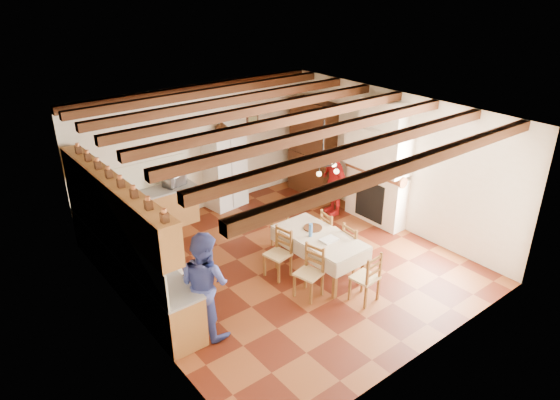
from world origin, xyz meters
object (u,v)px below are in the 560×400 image
object	(u,v)px
hutch	(313,148)
chair_right_far	(333,232)
chair_end_far	(284,227)
chair_left_far	(278,254)
refrigerator	(223,170)
person_man	(170,256)
person_woman_blue	(205,284)
chair_end_near	(365,277)
chair_left_near	(309,273)
dining_table	(320,240)
chair_right_near	(356,246)
person_woman_red	(334,182)
microwave	(174,180)

from	to	relation	value
hutch	chair_right_far	size ratio (longest dim) A/B	2.50
chair_end_far	chair_left_far	bearing A→B (deg)	-123.76
refrigerator	person_man	bearing A→B (deg)	-143.54
refrigerator	chair_left_far	xyz separation A→B (m)	(-0.93, -3.30, -0.42)
person_woman_blue	refrigerator	bearing A→B (deg)	-51.58
chair_end_near	person_woman_blue	xyz separation A→B (m)	(-2.56, 1.00, 0.41)
chair_left_near	chair_right_far	bearing A→B (deg)	107.81
dining_table	chair_left_far	world-z (taller)	chair_left_far
dining_table	chair_end_far	size ratio (longest dim) A/B	1.88
chair_left_near	person_woman_blue	world-z (taller)	person_woman_blue
refrigerator	hutch	bearing A→B (deg)	-26.05
refrigerator	chair_end_far	bearing A→B (deg)	-101.08
chair_left_near	chair_right_near	bearing A→B (deg)	82.80
hutch	person_man	size ratio (longest dim) A/B	1.52
chair_left_near	chair_right_far	xyz separation A→B (m)	(1.35, 0.81, 0.00)
person_woman_blue	person_man	bearing A→B (deg)	-17.08
chair_right_far	dining_table	bearing A→B (deg)	126.35
person_woman_blue	dining_table	bearing A→B (deg)	-101.99
chair_right_near	chair_end_far	size ratio (longest dim) A/B	1.00
refrigerator	chair_left_far	distance (m)	3.46
dining_table	person_woman_red	xyz separation A→B (m)	(1.98, 1.67, 0.09)
chair_right_far	chair_end_near	xyz separation A→B (m)	(-0.67, -1.50, 0.00)
chair_end_near	microwave	world-z (taller)	microwave
dining_table	microwave	bearing A→B (deg)	107.73
chair_end_near	chair_end_far	world-z (taller)	same
hutch	dining_table	world-z (taller)	hutch
dining_table	chair_left_near	size ratio (longest dim) A/B	1.88
chair_left_far	chair_end_far	bearing A→B (deg)	126.00
dining_table	chair_right_far	size ratio (longest dim) A/B	1.88
person_woman_blue	chair_left_far	bearing A→B (deg)	-89.60
refrigerator	person_man	size ratio (longest dim) A/B	1.15
refrigerator	hutch	size ratio (longest dim) A/B	0.75
chair_end_near	person_woman_blue	distance (m)	2.78
hutch	chair_left_far	bearing A→B (deg)	-144.57
person_woman_blue	hutch	bearing A→B (deg)	-73.93
chair_left_far	chair_end_far	size ratio (longest dim) A/B	1.00
person_man	chair_end_far	bearing A→B (deg)	-107.82
microwave	chair_end_far	bearing A→B (deg)	-81.83
person_woman_red	chair_left_near	bearing A→B (deg)	-38.52
chair_right_near	chair_end_far	world-z (taller)	same
person_woman_blue	microwave	size ratio (longest dim) A/B	3.70
chair_left_far	person_woman_blue	xyz separation A→B (m)	(-1.85, -0.53, 0.41)
refrigerator	person_woman_red	world-z (taller)	refrigerator
hutch	dining_table	xyz separation A→B (m)	(-2.42, -2.91, -0.50)
person_woman_red	hutch	bearing A→B (deg)	173.14
refrigerator	person_woman_blue	bearing A→B (deg)	-132.96
person_woman_red	microwave	bearing A→B (deg)	-108.53
microwave	chair_right_near	bearing A→B (deg)	-83.31
person_woman_red	chair_right_near	bearing A→B (deg)	-21.31
chair_right_far	person_man	world-z (taller)	person_man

